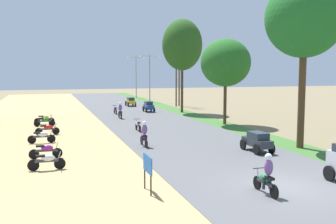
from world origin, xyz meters
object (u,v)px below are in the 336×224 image
(median_tree_nearest, at_px, (305,19))
(median_tree_third, at_px, (182,45))
(parked_motorbike_third, at_px, (42,136))
(motorbike_ahead_second, at_px, (144,134))
(utility_pole_near, at_px, (179,73))
(median_tree_second, at_px, (226,63))
(street_signboard, at_px, (148,167))
(parked_motorbike_second, at_px, (46,150))
(car_hatchback_blue, at_px, (149,106))
(streetlamp_mid, at_px, (136,74))
(streetlamp_near, at_px, (150,75))
(car_sedan_yellow, at_px, (131,101))
(motorbike_ahead_fourth, at_px, (120,111))
(parked_motorbike_fourth, at_px, (48,128))
(parked_motorbike_fifth, at_px, (45,121))
(car_sedan_charcoal, at_px, (257,141))
(motorbike_foreground_rider, at_px, (267,175))
(utility_pole_far, at_px, (176,70))
(motorbike_ahead_fifth, at_px, (115,110))
(parked_motorbike_sixth, at_px, (45,119))
(motorbike_ahead_third, at_px, (138,125))

(median_tree_nearest, bearing_deg, median_tree_third, 90.51)
(parked_motorbike_third, height_order, motorbike_ahead_second, motorbike_ahead_second)
(parked_motorbike_third, xyz_separation_m, utility_pole_near, (18.01, 24.24, 3.97))
(median_tree_second, distance_m, utility_pole_near, 19.56)
(street_signboard, distance_m, median_tree_third, 30.80)
(parked_motorbike_second, bearing_deg, utility_pole_near, 58.63)
(median_tree_second, relative_size, car_hatchback_blue, 3.83)
(parked_motorbike_third, bearing_deg, streetlamp_mid, 68.96)
(street_signboard, relative_size, streetlamp_near, 0.21)
(car_sedan_yellow, bearing_deg, median_tree_second, -77.37)
(motorbike_ahead_second, bearing_deg, motorbike_ahead_fourth, 85.48)
(car_hatchback_blue, bearing_deg, parked_motorbike_third, -124.66)
(parked_motorbike_fourth, bearing_deg, car_sedan_yellow, 63.08)
(parked_motorbike_fifth, bearing_deg, motorbike_ahead_second, -62.21)
(car_sedan_charcoal, bearing_deg, car_hatchback_blue, 91.28)
(motorbike_foreground_rider, bearing_deg, street_signboard, 158.15)
(median_tree_nearest, distance_m, streetlamp_mid, 47.08)
(parked_motorbike_third, distance_m, motorbike_ahead_second, 7.03)
(motorbike_foreground_rider, bearing_deg, median_tree_second, 69.03)
(street_signboard, height_order, car_sedan_charcoal, street_signboard)
(median_tree_second, relative_size, utility_pole_near, 0.89)
(car_sedan_charcoal, height_order, motorbike_ahead_fourth, motorbike_ahead_fourth)
(parked_motorbike_fourth, distance_m, street_signboard, 16.23)
(median_tree_second, bearing_deg, parked_motorbike_fifth, 167.51)
(parked_motorbike_fourth, distance_m, motorbike_ahead_fourth, 10.81)
(parked_motorbike_fourth, xyz_separation_m, parked_motorbike_fifth, (-0.21, 4.87, 0.00))
(median_tree_nearest, relative_size, streetlamp_near, 1.46)
(parked_motorbike_second, bearing_deg, streetlamp_mid, 71.35)
(median_tree_second, bearing_deg, parked_motorbike_third, -162.90)
(utility_pole_far, distance_m, car_sedan_yellow, 7.54)
(streetlamp_mid, bearing_deg, motorbike_foreground_rider, -97.42)
(streetlamp_near, bearing_deg, median_tree_nearest, -90.02)
(parked_motorbike_second, height_order, parked_motorbike_fifth, same)
(median_tree_nearest, bearing_deg, motorbike_ahead_fourth, 114.32)
(streetlamp_near, relative_size, motorbike_foreground_rider, 3.99)
(motorbike_ahead_fifth, bearing_deg, median_tree_nearest, -70.51)
(parked_motorbike_second, height_order, median_tree_second, median_tree_second)
(median_tree_second, relative_size, motorbike_foreground_rider, 4.26)
(parked_motorbike_third, relative_size, parked_motorbike_fifth, 1.00)
(utility_pole_near, bearing_deg, parked_motorbike_sixth, -141.19)
(median_tree_nearest, bearing_deg, parked_motorbike_second, 174.24)
(parked_motorbike_second, distance_m, motorbike_ahead_third, 10.68)
(median_tree_nearest, height_order, car_sedan_charcoal, median_tree_nearest)
(median_tree_nearest, distance_m, motorbike_foreground_rider, 12.70)
(parked_motorbike_second, relative_size, motorbike_ahead_second, 1.00)
(median_tree_second, distance_m, car_hatchback_blue, 13.69)
(parked_motorbike_fourth, bearing_deg, motorbike_ahead_second, -48.63)
(parked_motorbike_fifth, xyz_separation_m, motorbike_ahead_second, (6.07, -11.51, 0.30))
(street_signboard, bearing_deg, motorbike_ahead_third, 78.47)
(parked_motorbike_third, xyz_separation_m, median_tree_second, (15.73, 4.84, 5.04))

